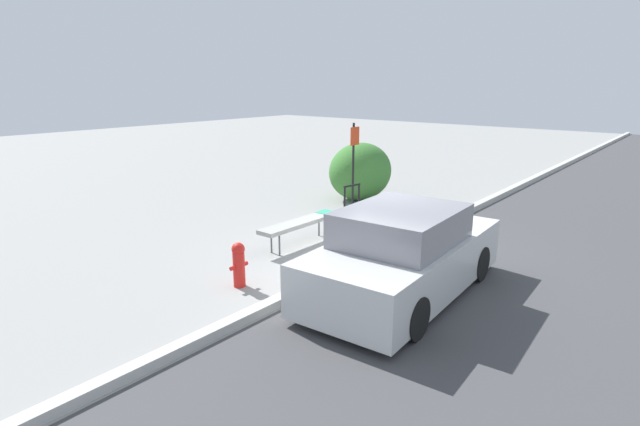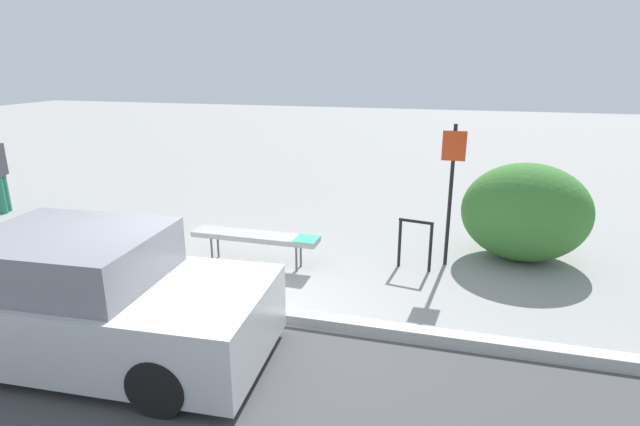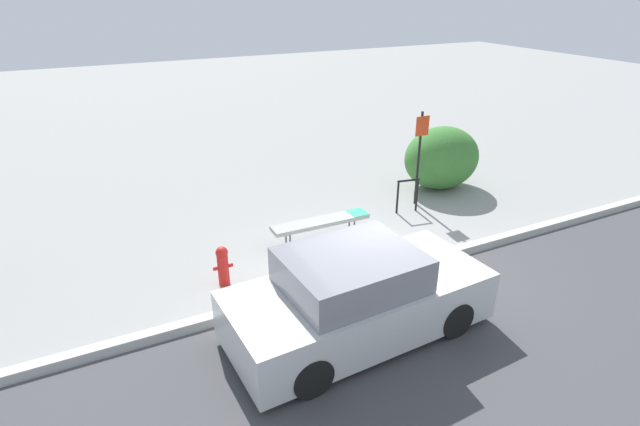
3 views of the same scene
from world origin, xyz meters
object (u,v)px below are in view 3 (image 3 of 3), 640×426
object	(u,v)px
bench	(321,222)
sign_post	(420,150)
fire_hydrant	(223,265)
bike_rack	(408,192)
parked_car_near	(357,298)

from	to	relation	value
bench	sign_post	world-z (taller)	sign_post
sign_post	fire_hydrant	size ratio (longest dim) A/B	3.01
bike_rack	sign_post	world-z (taller)	sign_post
bench	fire_hydrant	distance (m)	2.38
bench	bike_rack	world-z (taller)	bike_rack
bike_rack	fire_hydrant	xyz separation A→B (m)	(-4.80, -1.13, -0.09)
sign_post	fire_hydrant	world-z (taller)	sign_post
fire_hydrant	sign_post	bearing A→B (deg)	15.22
parked_car_near	bench	bearing A→B (deg)	70.81
fire_hydrant	bench	bearing A→B (deg)	15.62
parked_car_near	bike_rack	bearing A→B (deg)	42.31
bench	parked_car_near	size ratio (longest dim) A/B	0.51
bench	sign_post	distance (m)	3.23
bike_rack	bench	bearing A→B (deg)	-168.93
bench	parked_car_near	distance (m)	3.03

